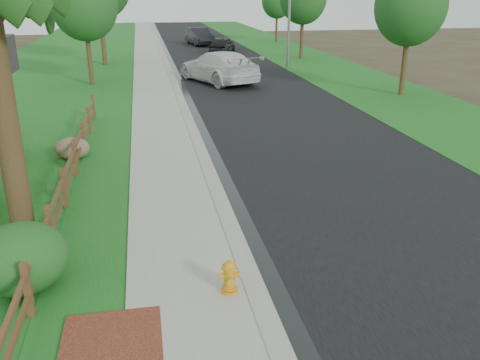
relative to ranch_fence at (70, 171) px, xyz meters
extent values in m
plane|color=#342D1C|center=(3.60, -6.40, -0.62)|extent=(120.00, 120.00, 0.00)
cube|color=black|center=(8.20, 28.60, -0.61)|extent=(8.00, 90.00, 0.02)
cube|color=gray|center=(4.00, 28.60, -0.56)|extent=(0.40, 90.00, 0.12)
cube|color=black|center=(4.35, 28.60, -0.60)|extent=(0.50, 90.00, 0.00)
cube|color=#9A9986|center=(2.70, 28.60, -0.57)|extent=(2.20, 90.00, 0.10)
cube|color=#164F1A|center=(0.80, 28.60, -0.59)|extent=(1.60, 90.00, 0.06)
cube|color=#164F1A|center=(-4.40, 28.60, -0.60)|extent=(9.00, 90.00, 0.04)
cube|color=#164F1A|center=(15.10, 28.60, -0.60)|extent=(6.00, 90.00, 0.04)
cube|color=maroon|center=(1.40, -7.40, -0.56)|extent=(1.60, 2.40, 0.11)
cube|color=#462C17|center=(0.00, -6.00, -0.07)|extent=(0.12, 0.12, 1.10)
cube|color=#462C17|center=(0.00, -3.60, -0.07)|extent=(0.12, 0.12, 1.10)
cube|color=#462C17|center=(0.00, -1.20, -0.07)|extent=(0.12, 0.12, 1.10)
cube|color=#462C17|center=(0.00, 1.20, -0.07)|extent=(0.12, 0.12, 1.10)
cube|color=#462C17|center=(0.00, 3.60, -0.07)|extent=(0.12, 0.12, 1.10)
cube|color=#462C17|center=(0.00, 6.00, -0.07)|extent=(0.12, 0.12, 1.10)
cube|color=#462C17|center=(0.00, 8.40, -0.07)|extent=(0.12, 0.12, 1.10)
cube|color=#462C17|center=(0.00, -7.20, -0.17)|extent=(0.08, 2.35, 0.10)
cube|color=#462C17|center=(0.00, -7.20, 0.23)|extent=(0.08, 2.35, 0.10)
cube|color=#462C17|center=(0.00, -4.80, -0.17)|extent=(0.08, 2.35, 0.10)
cube|color=#462C17|center=(0.00, -4.80, 0.23)|extent=(0.08, 2.35, 0.10)
cube|color=#462C17|center=(0.00, -2.40, -0.17)|extent=(0.08, 2.35, 0.10)
cube|color=#462C17|center=(0.00, -2.40, 0.23)|extent=(0.08, 2.35, 0.10)
cube|color=#462C17|center=(0.00, 0.00, -0.17)|extent=(0.08, 2.35, 0.10)
cube|color=#462C17|center=(0.00, 0.00, 0.23)|extent=(0.08, 2.35, 0.10)
cube|color=#462C17|center=(0.00, 2.40, -0.17)|extent=(0.08, 2.35, 0.10)
cube|color=#462C17|center=(0.00, 2.40, 0.23)|extent=(0.08, 2.35, 0.10)
cube|color=#462C17|center=(0.00, 4.80, -0.17)|extent=(0.08, 2.35, 0.10)
cube|color=#462C17|center=(0.00, 4.80, 0.23)|extent=(0.08, 2.35, 0.10)
cube|color=#462C17|center=(0.00, 7.20, -0.17)|extent=(0.08, 2.35, 0.10)
cube|color=#462C17|center=(0.00, 7.20, 0.23)|extent=(0.08, 2.35, 0.10)
cylinder|color=#3D2919|center=(-0.70, -2.90, 2.13)|extent=(0.52, 0.52, 5.50)
cylinder|color=#C19216|center=(3.50, -5.97, -0.49)|extent=(0.32, 0.32, 0.06)
cylinder|color=#C19216|center=(3.50, -5.97, -0.24)|extent=(0.21, 0.21, 0.48)
cylinder|color=#C19216|center=(3.50, -5.97, -0.42)|extent=(0.26, 0.26, 0.05)
cylinder|color=#C19216|center=(3.50, -5.97, 0.00)|extent=(0.29, 0.29, 0.05)
ellipsoid|color=#C19216|center=(3.50, -5.97, 0.02)|extent=(0.23, 0.23, 0.17)
cylinder|color=#C19216|center=(3.50, -5.97, 0.13)|extent=(0.05, 0.05, 0.07)
cylinder|color=#C19216|center=(3.50, -6.11, -0.21)|extent=(0.14, 0.11, 0.14)
cylinder|color=#C19216|center=(3.34, -5.97, -0.17)|extent=(0.12, 0.11, 0.11)
cylinder|color=#C19216|center=(3.66, -5.97, -0.17)|extent=(0.12, 0.11, 0.11)
imported|color=silver|center=(6.69, 16.61, 0.32)|extent=(4.83, 6.86, 1.84)
imported|color=black|center=(9.15, 30.85, 0.11)|extent=(3.07, 4.46, 1.41)
imported|color=black|center=(7.99, 38.10, 0.23)|extent=(2.58, 5.25, 1.66)
cylinder|color=gray|center=(12.30, 21.14, 3.98)|extent=(0.18, 0.18, 9.19)
ellipsoid|color=brown|center=(-0.30, 3.00, -0.24)|extent=(1.39, 1.25, 0.76)
ellipsoid|color=#1E4E1C|center=(-0.30, -4.97, 0.04)|extent=(1.80, 1.80, 1.31)
cylinder|color=#3D2919|center=(-0.77, 17.11, 1.37)|extent=(0.27, 0.27, 3.97)
ellipsoid|color=#1E4E1C|center=(-0.77, 17.11, 3.92)|extent=(3.71, 3.71, 4.09)
cylinder|color=#3D2919|center=(15.71, 10.97, 1.36)|extent=(0.27, 0.27, 3.96)
ellipsoid|color=#1E4E1C|center=(15.71, 10.97, 3.91)|extent=(3.62, 3.62, 3.98)
cylinder|color=#3D2919|center=(-0.49, 25.53, 1.88)|extent=(0.34, 0.34, 5.00)
cylinder|color=#3D2919|center=(14.86, 26.23, 1.41)|extent=(0.28, 0.28, 4.06)
cylinder|color=#3D2919|center=(16.25, 39.46, 1.17)|extent=(0.24, 0.24, 3.57)
ellipsoid|color=#1E4E1C|center=(16.25, 39.46, 3.46)|extent=(3.15, 3.15, 3.46)
camera|label=1|loc=(2.17, -13.97, 4.79)|focal=38.00mm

